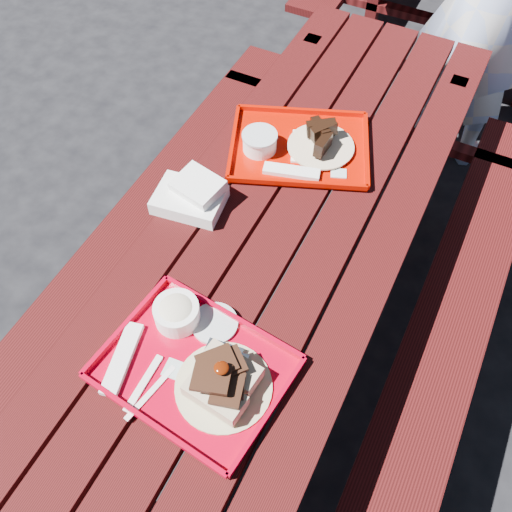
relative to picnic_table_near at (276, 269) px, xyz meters
name	(u,v)px	position (x,y,z in m)	size (l,w,h in m)	color
ground	(272,346)	(0.00, 0.00, -0.56)	(60.00, 60.00, 0.00)	black
picnic_table_near	(276,269)	(0.00, 0.00, 0.00)	(1.41, 2.40, 0.75)	#3E0C0C
near_tray	(198,358)	(0.00, -0.48, 0.22)	(0.50, 0.41, 0.14)	#B4011C
far_tray	(297,146)	(-0.09, 0.34, 0.21)	(0.55, 0.50, 0.08)	#B50D00
white_cloth	(192,196)	(-0.29, -0.01, 0.23)	(0.23, 0.19, 0.09)	white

